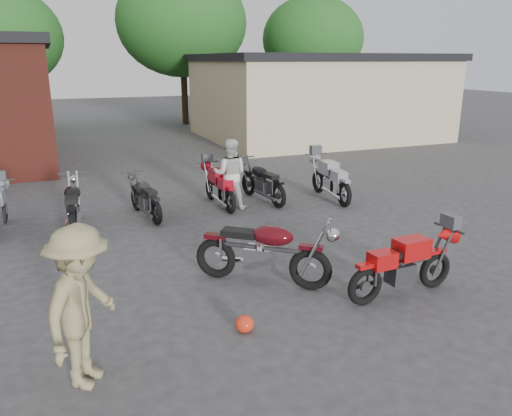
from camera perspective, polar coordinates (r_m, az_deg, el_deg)
name	(u,v)px	position (r m, az deg, el deg)	size (l,w,h in m)	color
ground	(293,305)	(7.61, 4.28, -11.05)	(90.00, 90.00, 0.00)	#38383B
stucco_building	(316,99)	(24.04, 6.83, 12.25)	(10.00, 8.00, 3.50)	tan
tree_1	(1,56)	(28.08, -27.11, 15.22)	(5.92, 5.92, 7.40)	#12461A
tree_2	(183,43)	(28.90, -8.39, 18.17)	(7.04, 7.04, 8.80)	#12461A
tree_3	(312,55)	(31.80, 6.43, 16.99)	(6.08, 6.08, 7.60)	#12461A
vintage_motorcycle	(265,247)	(8.01, 0.99, -4.49)	(2.21, 0.73, 1.28)	#4A0910
sportbike	(404,262)	(7.99, 16.61, -5.97)	(1.90, 0.63, 1.10)	red
helmet	(245,324)	(6.87, -1.32, -13.08)	(0.26, 0.26, 0.24)	red
person_light	(230,174)	(12.15, -2.98, 3.90)	(0.83, 0.65, 1.71)	silver
person_tan	(82,307)	(5.85, -19.26, -10.64)	(1.21, 0.70, 1.88)	#918659
row_bike_2	(73,203)	(11.38, -20.19, 0.58)	(2.01, 0.66, 1.17)	black
row_bike_3	(145,195)	(11.80, -12.61, 1.45)	(1.80, 0.59, 1.04)	black
row_bike_4	(219,185)	(12.41, -4.22, 2.66)	(1.88, 0.62, 1.09)	#B10E22
row_bike_5	(262,180)	(12.82, 0.68, 3.27)	(1.96, 0.65, 1.14)	black
row_bike_6	(330,177)	(13.13, 8.50, 3.50)	(2.03, 0.67, 1.18)	#999AA7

